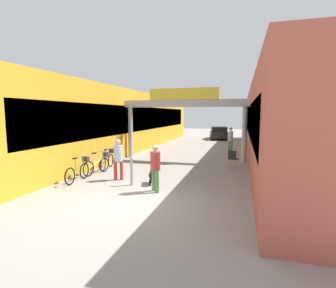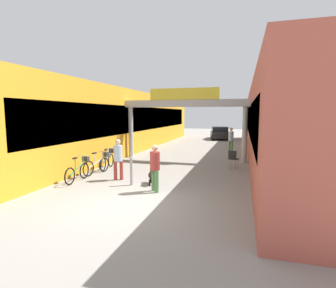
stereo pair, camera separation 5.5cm
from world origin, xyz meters
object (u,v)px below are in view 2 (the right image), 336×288
object	(u,v)px
bollard_post_metal	(131,171)
bicycle_blue_third	(108,160)
cafe_chair_black_nearer	(233,158)
pedestrian_carrying_crate	(231,138)
parked_car_black	(220,133)
dog_on_leash	(153,174)
pedestrian_companion	(118,157)
pedestrian_with_dog	(155,165)
bicycle_silver_second	(98,164)
bicycle_green_nearest	(79,170)

from	to	relation	value
bollard_post_metal	bicycle_blue_third	bearing A→B (deg)	133.45
cafe_chair_black_nearer	pedestrian_carrying_crate	bearing A→B (deg)	93.87
bicycle_blue_third	parked_car_black	size ratio (longest dim) A/B	0.40
dog_on_leash	pedestrian_companion	bearing A→B (deg)	172.66
pedestrian_carrying_crate	dog_on_leash	xyz separation A→B (m)	(-2.49, -8.90, -0.64)
pedestrian_with_dog	cafe_chair_black_nearer	bearing A→B (deg)	62.52
dog_on_leash	bicycle_silver_second	xyz separation A→B (m)	(-2.92, 0.97, 0.07)
pedestrian_companion	bicycle_silver_second	distance (m)	1.67
pedestrian_with_dog	bollard_post_metal	size ratio (longest dim) A/B	1.51
bollard_post_metal	parked_car_black	size ratio (longest dim) A/B	0.26
pedestrian_with_dog	bollard_post_metal	distance (m)	1.30
pedestrian_carrying_crate	parked_car_black	world-z (taller)	pedestrian_carrying_crate
pedestrian_with_dog	dog_on_leash	distance (m)	1.17
bicycle_silver_second	cafe_chair_black_nearer	size ratio (longest dim) A/B	1.88
pedestrian_carrying_crate	bicycle_silver_second	world-z (taller)	pedestrian_carrying_crate
pedestrian_with_dog	bicycle_silver_second	xyz separation A→B (m)	(-3.34, 1.91, -0.49)
bicycle_green_nearest	parked_car_black	bearing A→B (deg)	78.66
pedestrian_companion	bicycle_blue_third	distance (m)	2.48
bollard_post_metal	cafe_chair_black_nearer	xyz separation A→B (m)	(3.54, 4.11, -0.01)
bicycle_silver_second	bollard_post_metal	bearing A→B (deg)	-31.64
pedestrian_companion	cafe_chair_black_nearer	size ratio (longest dim) A/B	1.86
dog_on_leash	bollard_post_metal	world-z (taller)	bollard_post_metal
pedestrian_with_dog	parked_car_black	bearing A→B (deg)	88.66
pedestrian_carrying_crate	bicycle_green_nearest	bearing A→B (deg)	-120.37
pedestrian_companion	dog_on_leash	bearing A→B (deg)	-7.34
pedestrian_companion	cafe_chair_black_nearer	bearing A→B (deg)	38.82
bicycle_silver_second	pedestrian_with_dog	bearing A→B (deg)	-29.74
bicycle_silver_second	parked_car_black	size ratio (longest dim) A/B	0.40
parked_car_black	dog_on_leash	bearing A→B (deg)	-92.68
bicycle_green_nearest	cafe_chair_black_nearer	world-z (taller)	bicycle_green_nearest
parked_car_black	bicycle_blue_third	bearing A→B (deg)	-103.26
bicycle_silver_second	pedestrian_companion	bearing A→B (deg)	-29.22
bicycle_silver_second	parked_car_black	world-z (taller)	parked_car_black
bicycle_green_nearest	dog_on_leash	bearing A→B (deg)	7.71
pedestrian_carrying_crate	dog_on_leash	world-z (taller)	pedestrian_carrying_crate
dog_on_leash	bicycle_green_nearest	distance (m)	2.99
bicycle_blue_third	bicycle_silver_second	bearing A→B (deg)	-83.43
pedestrian_with_dog	dog_on_leash	xyz separation A→B (m)	(-0.42, 0.94, -0.57)
bicycle_silver_second	cafe_chair_black_nearer	xyz separation A→B (m)	(5.76, 2.74, 0.10)
pedestrian_carrying_crate	bicycle_green_nearest	size ratio (longest dim) A/B	1.04
pedestrian_with_dog	pedestrian_carrying_crate	bearing A→B (deg)	78.12
pedestrian_with_dog	dog_on_leash	bearing A→B (deg)	114.19
pedestrian_carrying_crate	bicycle_silver_second	distance (m)	9.61
bollard_post_metal	bicycle_green_nearest	bearing A→B (deg)	-179.84
pedestrian_companion	bicycle_silver_second	bearing A→B (deg)	150.78
dog_on_leash	pedestrian_carrying_crate	bearing A→B (deg)	74.38
pedestrian_carrying_crate	cafe_chair_black_nearer	bearing A→B (deg)	-86.13
pedestrian_carrying_crate	bicycle_blue_third	bearing A→B (deg)	-129.10
pedestrian_companion	bollard_post_metal	bearing A→B (deg)	-35.43
pedestrian_with_dog	cafe_chair_black_nearer	size ratio (longest dim) A/B	1.83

